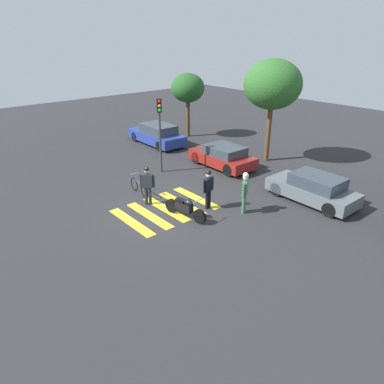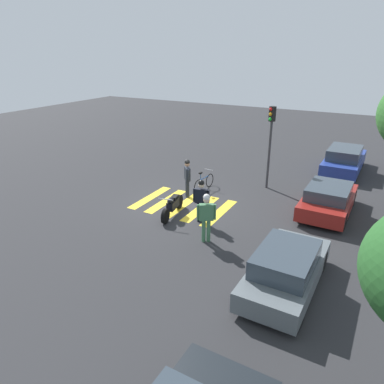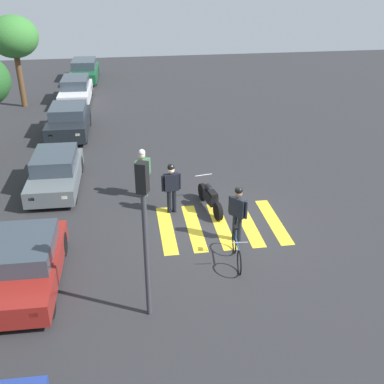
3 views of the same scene
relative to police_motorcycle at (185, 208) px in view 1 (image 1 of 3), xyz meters
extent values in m
plane|color=#2B2B2D|center=(-1.15, -0.15, -0.45)|extent=(60.00, 60.00, 0.00)
cylinder|color=black|center=(0.77, 0.13, -0.14)|extent=(0.63, 0.24, 0.61)
cylinder|color=black|center=(-0.76, -0.13, -0.14)|extent=(0.63, 0.24, 0.61)
cube|color=black|center=(-0.04, -0.01, 0.04)|extent=(0.84, 0.41, 0.36)
ellipsoid|color=black|center=(0.18, 0.03, 0.31)|extent=(0.51, 0.32, 0.24)
cube|color=black|center=(-0.24, -0.04, 0.28)|extent=(0.47, 0.31, 0.12)
cylinder|color=#A5A5AD|center=(0.69, 0.12, 0.56)|extent=(0.14, 0.62, 0.04)
torus|color=black|center=(-3.79, -0.11, -0.11)|extent=(0.69, 0.11, 0.69)
torus|color=black|center=(-2.73, -0.22, -0.11)|extent=(0.69, 0.11, 0.69)
cylinder|color=#1E4C8C|center=(-3.26, -0.16, 0.17)|extent=(0.83, 0.12, 0.04)
cylinder|color=#1E4C8C|center=(-2.94, -0.20, 0.34)|extent=(0.04, 0.04, 0.34)
cube|color=black|center=(-2.94, -0.20, 0.52)|extent=(0.21, 0.12, 0.06)
cylinder|color=#99999E|center=(-3.69, -0.12, 0.49)|extent=(0.07, 0.46, 0.03)
cylinder|color=#1E232D|center=(-2.01, -0.39, -0.02)|extent=(0.14, 0.14, 0.85)
cylinder|color=#1E232D|center=(-2.15, -0.51, -0.02)|extent=(0.14, 0.14, 0.85)
cube|color=#1E232D|center=(-2.08, -0.45, 0.71)|extent=(0.51, 0.48, 0.61)
sphere|color=#8C664C|center=(-2.08, -0.45, 1.16)|extent=(0.23, 0.23, 0.23)
cylinder|color=#1E232D|center=(-1.85, -0.25, 0.71)|extent=(0.09, 0.09, 0.57)
cylinder|color=#1E232D|center=(-2.30, -0.65, 0.71)|extent=(0.09, 0.09, 0.57)
sphere|color=black|center=(-2.08, -0.45, 1.27)|extent=(0.24, 0.24, 0.24)
cylinder|color=black|center=(0.01, 1.26, -0.03)|extent=(0.14, 0.14, 0.84)
cylinder|color=black|center=(-0.02, 1.43, -0.03)|extent=(0.14, 0.14, 0.84)
cube|color=black|center=(-0.01, 1.34, 0.69)|extent=(0.27, 0.52, 0.60)
sphere|color=beige|center=(-0.01, 1.34, 1.14)|extent=(0.23, 0.23, 0.23)
cylinder|color=black|center=(0.04, 1.05, 0.69)|extent=(0.09, 0.09, 0.57)
cylinder|color=black|center=(-0.05, 1.64, 0.69)|extent=(0.09, 0.09, 0.57)
sphere|color=black|center=(-0.01, 1.34, 1.24)|extent=(0.24, 0.24, 0.24)
cylinder|color=#3F724C|center=(1.37, 2.15, -0.02)|extent=(0.14, 0.14, 0.87)
cylinder|color=#3F724C|center=(1.27, 2.31, -0.02)|extent=(0.14, 0.14, 0.87)
cube|color=#3F724C|center=(1.32, 2.23, 0.72)|extent=(0.44, 0.54, 0.61)
sphere|color=beige|center=(1.32, 2.23, 1.19)|extent=(0.23, 0.23, 0.23)
cylinder|color=#3F724C|center=(1.48, 1.97, 0.72)|extent=(0.09, 0.09, 0.58)
cylinder|color=#3F724C|center=(1.16, 2.49, 0.72)|extent=(0.09, 0.09, 0.58)
sphere|color=white|center=(1.32, 2.23, 1.29)|extent=(0.25, 0.25, 0.25)
cube|color=yellow|center=(-1.15, -1.95, -0.45)|extent=(2.99, 0.45, 0.01)
cube|color=yellow|center=(-1.15, -1.05, -0.45)|extent=(2.99, 0.45, 0.01)
cube|color=yellow|center=(-1.15, -0.15, -0.45)|extent=(2.99, 0.45, 0.01)
cube|color=yellow|center=(-1.15, 0.75, -0.45)|extent=(2.99, 0.45, 0.01)
cube|color=yellow|center=(-1.15, 1.65, -0.45)|extent=(2.99, 0.45, 0.01)
cylinder|color=black|center=(-11.34, 4.73, -0.11)|extent=(0.68, 0.23, 0.68)
cylinder|color=black|center=(-11.30, 6.38, -0.11)|extent=(0.68, 0.23, 0.68)
cylinder|color=black|center=(-8.21, 4.66, -0.11)|extent=(0.68, 0.23, 0.68)
cylinder|color=black|center=(-8.17, 6.32, -0.11)|extent=(0.68, 0.23, 0.68)
cube|color=navy|center=(-9.75, 5.52, 0.06)|extent=(4.64, 1.97, 0.66)
cube|color=#333D47|center=(-9.52, 5.52, 0.68)|extent=(2.52, 1.70, 0.59)
cube|color=#F2EDCC|center=(-12.03, 4.98, 0.16)|extent=(0.08, 0.20, 0.12)
cube|color=#F2EDCC|center=(-12.00, 6.17, 0.16)|extent=(0.08, 0.20, 0.12)
cylinder|color=black|center=(-4.79, 4.89, -0.10)|extent=(0.71, 0.24, 0.71)
cylinder|color=black|center=(-4.76, 6.53, -0.10)|extent=(0.71, 0.24, 0.71)
cylinder|color=black|center=(-2.09, 4.83, -0.10)|extent=(0.71, 0.24, 0.71)
cylinder|color=black|center=(-2.05, 6.47, -0.10)|extent=(0.71, 0.24, 0.71)
cube|color=maroon|center=(-3.42, 5.68, 0.04)|extent=(4.02, 1.95, 0.60)
cube|color=#333D47|center=(-3.22, 5.68, 0.59)|extent=(2.18, 1.68, 0.49)
cube|color=#F2EDCC|center=(-5.38, 5.13, 0.13)|extent=(0.08, 0.20, 0.12)
cube|color=#F2EDCC|center=(-5.36, 6.32, 0.13)|extent=(0.08, 0.20, 0.12)
cylinder|color=black|center=(1.19, 4.76, -0.12)|extent=(0.66, 0.23, 0.66)
cylinder|color=black|center=(1.22, 6.26, -0.12)|extent=(0.66, 0.23, 0.66)
cylinder|color=black|center=(3.98, 4.69, -0.12)|extent=(0.66, 0.23, 0.66)
cylinder|color=black|center=(4.01, 6.20, -0.12)|extent=(0.66, 0.23, 0.66)
cube|color=slate|center=(2.60, 5.48, 0.03)|extent=(4.14, 1.82, 0.59)
cube|color=#333D47|center=(2.81, 5.47, 0.60)|extent=(2.25, 1.57, 0.56)
cube|color=#F2EDCC|center=(0.58, 4.97, 0.11)|extent=(0.08, 0.20, 0.12)
cube|color=#F2EDCC|center=(0.60, 6.07, 0.11)|extent=(0.08, 0.20, 0.12)
cylinder|color=#38383D|center=(-5.07, 2.48, 1.23)|extent=(0.12, 0.12, 3.36)
cube|color=black|center=(-5.07, 2.48, 3.26)|extent=(0.32, 0.32, 0.70)
sphere|color=red|center=(-4.95, 2.43, 3.49)|extent=(0.16, 0.16, 0.16)
sphere|color=orange|center=(-4.95, 2.43, 3.26)|extent=(0.16, 0.16, 0.16)
sphere|color=green|center=(-4.95, 2.43, 3.03)|extent=(0.16, 0.16, 0.16)
cylinder|color=brown|center=(-9.89, 8.54, 0.88)|extent=(0.30, 0.30, 2.67)
ellipsoid|color=#235623|center=(-9.89, 8.54, 3.13)|extent=(2.43, 2.43, 2.06)
cylinder|color=brown|center=(-2.43, 8.54, 1.20)|extent=(0.29, 0.29, 3.30)
ellipsoid|color=#2D6628|center=(-2.43, 8.54, 4.08)|extent=(3.30, 3.30, 2.80)
camera|label=1|loc=(10.20, -8.42, 6.69)|focal=32.89mm
camera|label=2|loc=(11.65, 7.28, 6.08)|focal=33.46mm
camera|label=3|loc=(-14.17, 2.79, 7.45)|focal=43.82mm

